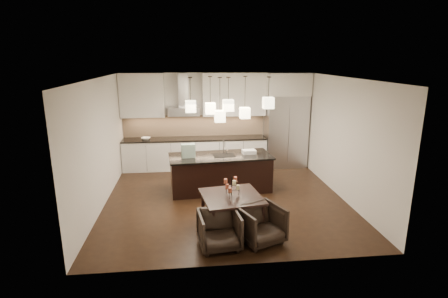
{
  "coord_description": "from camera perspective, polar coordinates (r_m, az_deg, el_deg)",
  "views": [
    {
      "loc": [
        -0.85,
        -7.66,
        3.23
      ],
      "look_at": [
        0.0,
        0.2,
        1.15
      ],
      "focal_mm": 28.0,
      "sensor_mm": 36.0,
      "label": 1
    }
  ],
  "objects": [
    {
      "name": "candle_e",
      "position": [
        6.63,
        0.26,
        -5.26
      ],
      "size": [
        0.08,
        0.08,
        0.09
      ],
      "primitive_type": "cylinder",
      "rotation": [
        0.0,
        0.0,
        0.15
      ],
      "color": "#A64D35",
      "rests_on": "candelabra"
    },
    {
      "name": "hood_canopy",
      "position": [
        10.25,
        -6.57,
        6.18
      ],
      "size": [
        0.9,
        0.52,
        0.24
      ],
      "primitive_type": "cube",
      "color": "#B7B7BA",
      "rests_on": "wall_back"
    },
    {
      "name": "candle_c",
      "position": [
        6.59,
        0.99,
        -6.73
      ],
      "size": [
        0.08,
        0.08,
        0.09
      ],
      "primitive_type": "cylinder",
      "rotation": [
        0.0,
        0.0,
        0.15
      ],
      "color": "#A64D35",
      "rests_on": "candelabra"
    },
    {
      "name": "fruit_bowl",
      "position": [
        10.36,
        -12.64,
        1.69
      ],
      "size": [
        0.3,
        0.3,
        0.06
      ],
      "primitive_type": "imported",
      "rotation": [
        0.0,
        0.0,
        -0.16
      ],
      "color": "silver",
      "rests_on": "countertop"
    },
    {
      "name": "hood_chimney",
      "position": [
        10.29,
        -6.66,
        9.58
      ],
      "size": [
        0.3,
        0.28,
        0.96
      ],
      "primitive_type": "cube",
      "color": "#B7B7BA",
      "rests_on": "hood_canopy"
    },
    {
      "name": "armchair_right",
      "position": [
        6.42,
        5.99,
        -12.11
      ],
      "size": [
        0.96,
        0.97,
        0.68
      ],
      "primitive_type": "imported",
      "rotation": [
        0.0,
        0.0,
        0.39
      ],
      "color": "black",
      "rests_on": "floor"
    },
    {
      "name": "island_top",
      "position": [
        8.59,
        -0.6,
        -1.18
      ],
      "size": [
        2.58,
        1.25,
        0.04
      ],
      "primitive_type": "cube",
      "rotation": [
        0.0,
        0.0,
        0.08
      ],
      "color": "black",
      "rests_on": "island_body"
    },
    {
      "name": "countertop",
      "position": [
        10.35,
        -4.77,
        1.7
      ],
      "size": [
        4.21,
        0.66,
        0.04
      ],
      "primitive_type": "cube",
      "color": "black",
      "rests_on": "lower_cabinets"
    },
    {
      "name": "food_container",
      "position": [
        8.75,
        4.1,
        -0.45
      ],
      "size": [
        0.35,
        0.26,
        0.1
      ],
      "primitive_type": "cube",
      "rotation": [
        0.0,
        0.0,
        0.08
      ],
      "color": "silver",
      "rests_on": "island_top"
    },
    {
      "name": "upper_cab_left",
      "position": [
        10.36,
        -13.24,
        8.52
      ],
      "size": [
        1.25,
        0.35,
        1.25
      ],
      "primitive_type": "cube",
      "color": "silver",
      "rests_on": "wall_back"
    },
    {
      "name": "fridge_panel",
      "position": [
        10.49,
        10.35,
        10.39
      ],
      "size": [
        1.26,
        0.72,
        0.65
      ],
      "primitive_type": "cube",
      "color": "silver",
      "rests_on": "refrigerator"
    },
    {
      "name": "pendant_d",
      "position": [
        8.61,
        3.41,
        5.9
      ],
      "size": [
        0.24,
        0.24,
        0.26
      ],
      "primitive_type": "cube",
      "color": "#FAEEBB",
      "rests_on": "ceiling"
    },
    {
      "name": "pendant_f",
      "position": [
        8.13,
        -0.67,
        5.37
      ],
      "size": [
        0.24,
        0.24,
        0.26
      ],
      "primitive_type": "cube",
      "color": "#FAEEBB",
      "rests_on": "ceiling"
    },
    {
      "name": "candle_b",
      "position": [
        6.78,
        0.5,
        -6.1
      ],
      "size": [
        0.08,
        0.08,
        0.09
      ],
      "primitive_type": "cylinder",
      "rotation": [
        0.0,
        0.0,
        0.15
      ],
      "color": "#C6563C",
      "rests_on": "candelabra"
    },
    {
      "name": "pendant_e",
      "position": [
        8.33,
        7.24,
        7.48
      ],
      "size": [
        0.24,
        0.24,
        0.26
      ],
      "primitive_type": "cube",
      "color": "#FAEEBB",
      "rests_on": "ceiling"
    },
    {
      "name": "candle_a",
      "position": [
        6.73,
        2.27,
        -6.26
      ],
      "size": [
        0.08,
        0.08,
        0.09
      ],
      "primitive_type": "cylinder",
      "rotation": [
        0.0,
        0.0,
        0.15
      ],
      "color": "#F5E9A3",
      "rests_on": "candelabra"
    },
    {
      "name": "tote_bag",
      "position": [
        8.42,
        -5.86,
        -0.28
      ],
      "size": [
        0.34,
        0.2,
        0.33
      ],
      "primitive_type": "cube",
      "rotation": [
        0.0,
        0.0,
        0.08
      ],
      "color": "#275F3F",
      "rests_on": "island_top"
    },
    {
      "name": "upper_cab_right",
      "position": [
        10.38,
        1.65,
        8.91
      ],
      "size": [
        1.85,
        0.35,
        1.25
      ],
      "primitive_type": "cube",
      "color": "silver",
      "rests_on": "wall_back"
    },
    {
      "name": "floor",
      "position": [
        8.36,
        0.15,
        -8.06
      ],
      "size": [
        5.5,
        5.5,
        0.02
      ],
      "primitive_type": "cube",
      "color": "black",
      "rests_on": "ground"
    },
    {
      "name": "faucet",
      "position": [
        8.64,
        -0.09,
        0.33
      ],
      "size": [
        0.12,
        0.24,
        0.37
      ],
      "primitive_type": null,
      "rotation": [
        0.0,
        0.0,
        0.08
      ],
      "color": "silver",
      "rests_on": "island_top"
    },
    {
      "name": "wall_right",
      "position": [
        8.66,
        18.63,
        1.77
      ],
      "size": [
        0.02,
        5.5,
        2.8
      ],
      "primitive_type": "cube",
      "color": "silver",
      "rests_on": "ground"
    },
    {
      "name": "island_body",
      "position": [
        8.72,
        -0.59,
        -4.0
      ],
      "size": [
        2.5,
        1.17,
        0.85
      ],
      "primitive_type": "cube",
      "rotation": [
        0.0,
        0.0,
        0.08
      ],
      "color": "black",
      "rests_on": "floor"
    },
    {
      "name": "pendant_a",
      "position": [
        8.08,
        -5.47,
        6.93
      ],
      "size": [
        0.24,
        0.24,
        0.26
      ],
      "primitive_type": "cube",
      "color": "#FAEEBB",
      "rests_on": "ceiling"
    },
    {
      "name": "armchair_left",
      "position": [
        6.22,
        -0.79,
        -13.09
      ],
      "size": [
        0.77,
        0.79,
        0.65
      ],
      "primitive_type": "imported",
      "rotation": [
        0.0,
        0.0,
        0.12
      ],
      "color": "black",
      "rests_on": "floor"
    },
    {
      "name": "candle_f",
      "position": [
        6.55,
        1.68,
        -5.54
      ],
      "size": [
        0.08,
        0.08,
        0.09
      ],
      "primitive_type": "cylinder",
      "rotation": [
        0.0,
        0.0,
        0.15
      ],
      "color": "#F5E9A3",
      "rests_on": "candelabra"
    },
    {
      "name": "pendant_b",
      "position": [
        8.47,
        -2.24,
        6.63
      ],
      "size": [
        0.24,
        0.24,
        0.26
      ],
      "primitive_type": "cube",
      "color": "#FAEEBB",
      "rests_on": "ceiling"
    },
    {
      "name": "wall_front",
      "position": [
        5.3,
        3.46,
        -5.51
      ],
      "size": [
        5.5,
        0.02,
        2.8
      ],
      "primitive_type": "cube",
      "color": "silver",
      "rests_on": "ground"
    },
    {
      "name": "candelabra",
      "position": [
        6.68,
        1.26,
        -6.07
      ],
      "size": [
        0.36,
        0.36,
        0.39
      ],
      "primitive_type": null,
      "rotation": [
        0.0,
        0.0,
        0.15
      ],
      "color": "black",
      "rests_on": "dining_table"
    },
    {
      "name": "wall_back",
      "position": [
        10.61,
        -1.49,
        4.81
      ],
      "size": [
        5.5,
        0.02,
        2.8
      ],
      "primitive_type": "cube",
      "color": "silver",
      "rests_on": "ground"
    },
    {
      "name": "pendant_c",
      "position": [
        8.11,
        0.7,
        7.13
      ],
      "size": [
        0.24,
        0.24,
        0.26
      ],
      "primitive_type": "cube",
      "color": "#FAEEBB",
      "rests_on": "ceiling"
    },
    {
      "name": "backsplash",
      "position": [
        10.58,
        -4.86,
        3.83
      ],
      "size": [
        4.21,
        0.02,
        0.63
      ],
      "primitive_type": "cube",
      "color": "tan",
      "rests_on": "countertop"
    },
    {
      "name": "ceiling",
      "position": [
        7.71,
        0.16,
        11.63
      ],
      "size": [
        5.5,
        5.5,
        0.02
      ],
      "primitive_type": "cube",
      "color": "white",
      "rests_on": "wall_back"
    },
    {
      "name": "lower_cabinets",
      "position": [
        10.47,
        -4.72,
        -0.76
      ],
      "size": [
        4.21,
        0.62,
        0.88
      ],
      "primitive_type": "cube",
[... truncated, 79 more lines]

